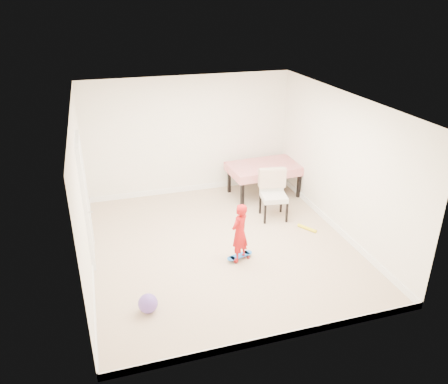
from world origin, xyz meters
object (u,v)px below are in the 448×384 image
object	(u,v)px
dining_chair	(274,195)
child	(240,234)
dining_table	(264,180)
balloon	(148,303)
skateboard	(240,257)

from	to	relation	value
dining_chair	child	xyz separation A→B (m)	(-1.15, -1.29, 0.02)
child	dining_table	bearing A→B (deg)	-156.52
child	balloon	distance (m)	1.89
dining_table	skateboard	size ratio (longest dim) A/B	3.15
child	balloon	bearing A→B (deg)	-9.28
balloon	dining_table	bearing A→B (deg)	46.99
skateboard	balloon	distance (m)	1.91
dining_chair	skateboard	world-z (taller)	dining_chair
dining_table	dining_chair	size ratio (longest dim) A/B	1.55
dining_table	child	xyz separation A→B (m)	(-1.37, -2.38, 0.16)
dining_chair	skateboard	distance (m)	1.73
child	dining_chair	bearing A→B (deg)	-168.36
dining_chair	balloon	size ratio (longest dim) A/B	3.52
dining_chair	child	bearing A→B (deg)	-123.06
child	skateboard	bearing A→B (deg)	-153.27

